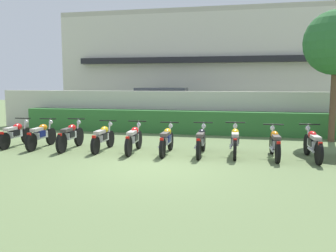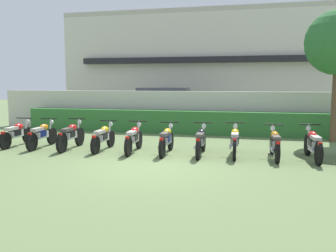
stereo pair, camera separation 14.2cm
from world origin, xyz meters
name	(u,v)px [view 2 (the right image)]	position (x,y,z in m)	size (l,w,h in m)	color
ground	(149,167)	(0.00, 0.00, 0.00)	(60.00, 60.00, 0.00)	#607547
building	(216,65)	(0.00, 16.53, 3.37)	(19.69, 6.50, 6.74)	beige
compound_wall	(193,111)	(0.00, 6.98, 0.90)	(18.70, 0.30, 1.79)	beige
hedge_row	(190,122)	(0.00, 6.28, 0.49)	(14.96, 0.70, 0.98)	#337033
parked_car	(166,105)	(-2.02, 10.26, 0.94)	(4.59, 2.27, 1.89)	navy
motorcycle_in_row_0	(17,134)	(-5.29, 1.87, 0.44)	(0.60, 1.86, 0.94)	black
motorcycle_in_row_1	(42,135)	(-4.28, 1.82, 0.45)	(0.60, 1.89, 0.95)	black
motorcycle_in_row_2	(71,135)	(-3.20, 1.80, 0.46)	(0.60, 1.98, 0.98)	black
motorcycle_in_row_3	(103,137)	(-2.07, 1.82, 0.44)	(0.60, 1.85, 0.94)	black
motorcycle_in_row_4	(134,138)	(-1.01, 1.75, 0.45)	(0.60, 1.91, 0.96)	black
motorcycle_in_row_5	(166,140)	(0.04, 1.76, 0.44)	(0.60, 1.85, 0.95)	black
motorcycle_in_row_6	(201,141)	(1.10, 1.79, 0.45)	(0.60, 1.93, 0.96)	black
motorcycle_in_row_7	(235,141)	(2.10, 1.90, 0.46)	(0.60, 1.90, 0.98)	black
motorcycle_in_row_8	(275,143)	(3.24, 1.82, 0.44)	(0.60, 1.88, 0.95)	black
motorcycle_in_row_9	(313,144)	(4.28, 1.85, 0.46)	(0.60, 1.98, 0.97)	black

